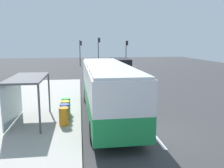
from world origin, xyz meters
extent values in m
cube|color=#38383A|center=(0.00, 14.00, -0.02)|extent=(56.00, 92.00, 0.04)
cube|color=#ADAAA3|center=(-6.40, 2.00, 0.09)|extent=(6.20, 30.00, 0.18)
cube|color=silver|center=(0.25, -1.00, 0.01)|extent=(0.16, 2.20, 0.01)
cube|color=silver|center=(0.25, 4.00, 0.01)|extent=(0.16, 2.20, 0.01)
cube|color=silver|center=(0.25, 9.00, 0.01)|extent=(0.16, 2.20, 0.01)
cube|color=silver|center=(0.25, 14.00, 0.01)|extent=(0.16, 2.20, 0.01)
cube|color=silver|center=(0.25, 19.00, 0.01)|extent=(0.16, 2.20, 0.01)
cube|color=silver|center=(0.25, 24.00, 0.01)|extent=(0.16, 2.20, 0.01)
cube|color=silver|center=(0.25, 29.00, 0.01)|extent=(0.16, 2.20, 0.01)
cube|color=#1E8C47|center=(-1.70, 2.86, 1.07)|extent=(2.63, 11.03, 1.15)
cube|color=silver|center=(-1.70, 2.86, 2.38)|extent=(2.63, 11.03, 1.45)
cube|color=silver|center=(-1.70, 2.86, 3.15)|extent=(2.50, 10.81, 0.12)
cube|color=black|center=(-1.76, 8.31, 2.30)|extent=(2.30, 0.15, 1.22)
cube|color=black|center=(-2.90, 2.35, 2.30)|extent=(0.18, 8.58, 1.10)
cylinder|color=black|center=(-2.88, 6.75, 0.50)|extent=(0.29, 1.00, 1.00)
cylinder|color=black|center=(-0.62, 6.77, 0.50)|extent=(0.29, 1.00, 1.00)
cylinder|color=black|center=(-2.79, -0.85, 0.50)|extent=(0.29, 1.00, 1.00)
cylinder|color=black|center=(-0.53, -0.83, 0.50)|extent=(0.29, 1.00, 1.00)
cube|color=black|center=(2.20, 21.05, 1.32)|extent=(2.17, 5.26, 1.96)
cube|color=black|center=(2.20, 21.05, 1.66)|extent=(2.14, 3.19, 0.44)
cylinder|color=black|center=(3.17, 19.08, 0.34)|extent=(0.24, 0.69, 0.68)
cylinder|color=black|center=(1.37, 19.02, 0.34)|extent=(0.24, 0.69, 0.68)
cylinder|color=black|center=(3.03, 23.08, 0.34)|extent=(0.24, 0.69, 0.68)
cylinder|color=black|center=(1.23, 23.02, 0.34)|extent=(0.24, 0.69, 0.68)
cube|color=navy|center=(2.30, 28.42, 0.62)|extent=(2.03, 4.49, 0.60)
cube|color=black|center=(2.31, 28.22, 1.22)|extent=(1.71, 2.46, 0.60)
cylinder|color=black|center=(1.40, 29.87, 0.32)|extent=(0.23, 0.65, 0.64)
cylinder|color=black|center=(3.04, 29.96, 0.32)|extent=(0.23, 0.65, 0.64)
cylinder|color=black|center=(1.56, 26.87, 0.32)|extent=(0.23, 0.65, 0.64)
cylinder|color=black|center=(3.20, 26.96, 0.32)|extent=(0.23, 0.65, 0.64)
cylinder|color=orange|center=(-4.20, 1.15, 0.66)|extent=(0.52, 0.52, 0.95)
cylinder|color=blue|center=(-4.20, 1.85, 0.66)|extent=(0.52, 0.52, 0.95)
cylinder|color=yellow|center=(-4.20, 2.55, 0.66)|extent=(0.52, 0.52, 0.95)
cylinder|color=green|center=(-4.20, 3.25, 0.66)|extent=(0.52, 0.52, 0.95)
cylinder|color=#2D2D2D|center=(5.40, 33.65, 2.40)|extent=(0.14, 0.14, 4.79)
cube|color=black|center=(5.62, 33.65, 4.29)|extent=(0.24, 0.28, 0.84)
sphere|color=#360606|center=(5.74, 33.65, 4.57)|extent=(0.16, 0.16, 0.16)
sphere|color=#3C2C03|center=(5.74, 33.65, 4.29)|extent=(0.16, 0.16, 0.16)
sphere|color=green|center=(5.74, 33.65, 4.01)|extent=(0.16, 0.16, 0.16)
cylinder|color=#2D2D2D|center=(-3.20, 34.45, 2.40)|extent=(0.14, 0.14, 4.80)
cube|color=black|center=(-2.98, 34.45, 4.30)|extent=(0.24, 0.28, 0.84)
sphere|color=#360606|center=(-2.86, 34.45, 4.58)|extent=(0.16, 0.16, 0.16)
sphere|color=#3C2C03|center=(-2.86, 34.45, 4.30)|extent=(0.16, 0.16, 0.16)
sphere|color=green|center=(-2.86, 34.45, 4.02)|extent=(0.16, 0.16, 0.16)
cylinder|color=#2D2D2D|center=(0.30, 35.25, 2.68)|extent=(0.14, 0.14, 5.36)
cube|color=black|center=(0.52, 35.25, 4.86)|extent=(0.24, 0.28, 0.84)
sphere|color=red|center=(0.64, 35.25, 5.14)|extent=(0.16, 0.16, 0.16)
sphere|color=#3C2C03|center=(0.64, 35.25, 4.86)|extent=(0.16, 0.16, 0.16)
sphere|color=black|center=(0.64, 35.25, 4.58)|extent=(0.16, 0.16, 0.16)
cube|color=#4C4C51|center=(-6.10, 1.94, 2.63)|extent=(1.80, 4.00, 0.10)
cube|color=#8CA5B2|center=(-6.95, 1.94, 1.43)|extent=(0.06, 3.80, 2.30)
cylinder|color=#4C4C51|center=(-5.25, 0.04, 1.40)|extent=(0.10, 0.10, 2.44)
cylinder|color=#4C4C51|center=(-5.25, 3.84, 1.40)|extent=(0.10, 0.10, 2.44)
camera|label=1|loc=(-3.31, -11.33, 4.54)|focal=38.69mm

